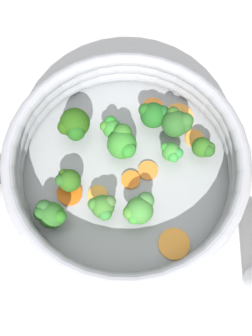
{
  "coord_description": "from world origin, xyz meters",
  "views": [
    {
      "loc": [
        -0.09,
        -0.18,
        0.59
      ],
      "look_at": [
        0.0,
        0.0,
        0.03
      ],
      "focal_mm": 42.0,
      "sensor_mm": 36.0,
      "label": 1
    }
  ],
  "objects_px": {
    "carrot_slice_0": "(178,117)",
    "carrot_slice_5": "(130,180)",
    "carrot_slice_7": "(153,109)",
    "broccoli_floret_0": "(50,214)",
    "broccoli_floret_6": "(139,210)",
    "broccoli_floret_1": "(68,180)",
    "broccoli_floret_10": "(204,148)",
    "carrot_slice_2": "(174,244)",
    "skillet": "(126,173)",
    "carrot_slice_3": "(148,170)",
    "carrot_slice_4": "(98,195)",
    "broccoli_floret_9": "(103,207)",
    "broccoli_floret_2": "(123,143)",
    "carrot_slice_6": "(70,193)",
    "carrot_slice_1": "(194,138)",
    "broccoli_floret_5": "(111,128)",
    "broccoli_floret_8": "(177,123)",
    "broccoli_floret_7": "(154,115)",
    "broccoli_floret_4": "(172,153)",
    "broccoli_floret_3": "(74,125)"
  },
  "relations": [
    {
      "from": "carrot_slice_4",
      "to": "broccoli_floret_2",
      "type": "distance_m",
      "value": 0.09
    },
    {
      "from": "carrot_slice_6",
      "to": "carrot_slice_7",
      "type": "height_order",
      "value": "same"
    },
    {
      "from": "broccoli_floret_1",
      "to": "broccoli_floret_5",
      "type": "xyz_separation_m",
      "value": [
        0.09,
        0.05,
        -0.0
      ]
    },
    {
      "from": "carrot_slice_5",
      "to": "carrot_slice_7",
      "type": "xyz_separation_m",
      "value": [
        0.09,
        0.09,
        0.0
      ]
    },
    {
      "from": "broccoli_floret_1",
      "to": "broccoli_floret_6",
      "type": "distance_m",
      "value": 0.11
    },
    {
      "from": "broccoli_floret_1",
      "to": "broccoli_floret_4",
      "type": "height_order",
      "value": "broccoli_floret_1"
    },
    {
      "from": "broccoli_floret_1",
      "to": "broccoli_floret_10",
      "type": "distance_m",
      "value": 0.21
    },
    {
      "from": "carrot_slice_6",
      "to": "broccoli_floret_2",
      "type": "bearing_deg",
      "value": 13.85
    },
    {
      "from": "carrot_slice_1",
      "to": "carrot_slice_7",
      "type": "height_order",
      "value": "carrot_slice_7"
    },
    {
      "from": "broccoli_floret_8",
      "to": "carrot_slice_4",
      "type": "bearing_deg",
      "value": -166.09
    },
    {
      "from": "skillet",
      "to": "broccoli_floret_4",
      "type": "distance_m",
      "value": 0.08
    },
    {
      "from": "carrot_slice_5",
      "to": "broccoli_floret_6",
      "type": "distance_m",
      "value": 0.06
    },
    {
      "from": "carrot_slice_4",
      "to": "broccoli_floret_1",
      "type": "bearing_deg",
      "value": 131.75
    },
    {
      "from": "carrot_slice_1",
      "to": "broccoli_floret_1",
      "type": "relative_size",
      "value": 0.72
    },
    {
      "from": "carrot_slice_4",
      "to": "broccoli_floret_7",
      "type": "xyz_separation_m",
      "value": [
        0.13,
        0.07,
        0.03
      ]
    },
    {
      "from": "carrot_slice_3",
      "to": "broccoli_floret_5",
      "type": "height_order",
      "value": "broccoli_floret_5"
    },
    {
      "from": "carrot_slice_6",
      "to": "broccoli_floret_0",
      "type": "distance_m",
      "value": 0.05
    },
    {
      "from": "carrot_slice_0",
      "to": "carrot_slice_5",
      "type": "distance_m",
      "value": 0.13
    },
    {
      "from": "carrot_slice_3",
      "to": "broccoli_floret_0",
      "type": "relative_size",
      "value": 0.66
    },
    {
      "from": "broccoli_floret_8",
      "to": "skillet",
      "type": "bearing_deg",
      "value": -166.71
    },
    {
      "from": "broccoli_floret_3",
      "to": "broccoli_floret_4",
      "type": "height_order",
      "value": "broccoli_floret_3"
    },
    {
      "from": "broccoli_floret_8",
      "to": "broccoli_floret_10",
      "type": "height_order",
      "value": "broccoli_floret_8"
    },
    {
      "from": "carrot_slice_1",
      "to": "broccoli_floret_4",
      "type": "relative_size",
      "value": 0.83
    },
    {
      "from": "skillet",
      "to": "carrot_slice_7",
      "type": "relative_size",
      "value": 8.99
    },
    {
      "from": "carrot_slice_3",
      "to": "carrot_slice_7",
      "type": "xyz_separation_m",
      "value": [
        0.06,
        0.09,
        0.0
      ]
    },
    {
      "from": "carrot_slice_2",
      "to": "carrot_slice_5",
      "type": "xyz_separation_m",
      "value": [
        -0.01,
        0.12,
        0.0
      ]
    },
    {
      "from": "carrot_slice_6",
      "to": "carrot_slice_1",
      "type": "bearing_deg",
      "value": -1.6
    },
    {
      "from": "broccoli_floret_2",
      "to": "broccoli_floret_9",
      "type": "relative_size",
      "value": 1.24
    },
    {
      "from": "carrot_slice_6",
      "to": "broccoli_floret_1",
      "type": "xyz_separation_m",
      "value": [
        0.01,
        0.01,
        0.02
      ]
    },
    {
      "from": "carrot_slice_7",
      "to": "skillet",
      "type": "bearing_deg",
      "value": -139.03
    },
    {
      "from": "broccoli_floret_1",
      "to": "carrot_slice_0",
      "type": "bearing_deg",
      "value": 7.13
    },
    {
      "from": "carrot_slice_2",
      "to": "broccoli_floret_10",
      "type": "relative_size",
      "value": 1.2
    },
    {
      "from": "broccoli_floret_8",
      "to": "broccoli_floret_1",
      "type": "bearing_deg",
      "value": -178.61
    },
    {
      "from": "carrot_slice_0",
      "to": "broccoli_floret_9",
      "type": "xyz_separation_m",
      "value": [
        -0.18,
        -0.09,
        0.03
      ]
    },
    {
      "from": "carrot_slice_0",
      "to": "carrot_slice_5",
      "type": "bearing_deg",
      "value": -153.1
    },
    {
      "from": "carrot_slice_0",
      "to": "broccoli_floret_10",
      "type": "xyz_separation_m",
      "value": [
        0.0,
        -0.07,
        0.02
      ]
    },
    {
      "from": "broccoli_floret_4",
      "to": "carrot_slice_5",
      "type": "bearing_deg",
      "value": -176.16
    },
    {
      "from": "broccoli_floret_1",
      "to": "broccoli_floret_6",
      "type": "height_order",
      "value": "broccoli_floret_6"
    },
    {
      "from": "broccoli_floret_3",
      "to": "broccoli_floret_8",
      "type": "distance_m",
      "value": 0.16
    },
    {
      "from": "carrot_slice_7",
      "to": "broccoli_floret_0",
      "type": "xyz_separation_m",
      "value": [
        -0.22,
        -0.09,
        0.03
      ]
    },
    {
      "from": "broccoli_floret_10",
      "to": "broccoli_floret_7",
      "type": "bearing_deg",
      "value": 117.54
    },
    {
      "from": "carrot_slice_0",
      "to": "carrot_slice_4",
      "type": "xyz_separation_m",
      "value": [
        -0.17,
        -0.06,
        -0.0
      ]
    },
    {
      "from": "carrot_slice_3",
      "to": "broccoli_floret_5",
      "type": "distance_m",
      "value": 0.09
    },
    {
      "from": "broccoli_floret_5",
      "to": "broccoli_floret_2",
      "type": "bearing_deg",
      "value": -85.44
    },
    {
      "from": "carrot_slice_0",
      "to": "broccoli_floret_6",
      "type": "relative_size",
      "value": 0.94
    },
    {
      "from": "broccoli_floret_2",
      "to": "broccoli_floret_10",
      "type": "height_order",
      "value": "broccoli_floret_2"
    },
    {
      "from": "carrot_slice_3",
      "to": "carrot_slice_4",
      "type": "height_order",
      "value": "same"
    },
    {
      "from": "carrot_slice_0",
      "to": "carrot_slice_3",
      "type": "xyz_separation_m",
      "value": [
        -0.09,
        -0.06,
        -0.0
      ]
    },
    {
      "from": "broccoli_floret_0",
      "to": "broccoli_floret_9",
      "type": "height_order",
      "value": "broccoli_floret_0"
    },
    {
      "from": "carrot_slice_2",
      "to": "broccoli_floret_5",
      "type": "relative_size",
      "value": 1.2
    }
  ]
}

